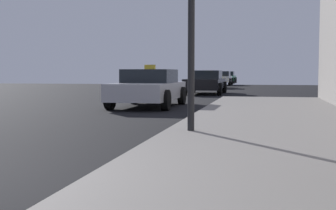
# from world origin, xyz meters

# --- Properties ---
(car_silver) EXTENTS (2.02, 4.27, 1.43)m
(car_silver) POSITION_xyz_m (-0.13, 11.65, 0.65)
(car_silver) COLOR #B7B7BF
(car_silver) RESTS_ON ground_plane
(car_black) EXTENTS (2.02, 4.44, 1.27)m
(car_black) POSITION_xyz_m (0.59, 21.15, 0.65)
(car_black) COLOR black
(car_black) RESTS_ON ground_plane
(car_yellow) EXTENTS (2.01, 4.25, 1.27)m
(car_yellow) POSITION_xyz_m (-0.41, 30.68, 0.65)
(car_yellow) COLOR yellow
(car_yellow) RESTS_ON ground_plane
(car_white) EXTENTS (2.07, 4.27, 1.27)m
(car_white) POSITION_xyz_m (-0.25, 38.43, 0.65)
(car_white) COLOR white
(car_white) RESTS_ON ground_plane
(car_green) EXTENTS (1.99, 4.43, 1.27)m
(car_green) POSITION_xyz_m (-0.28, 45.08, 0.65)
(car_green) COLOR #196638
(car_green) RESTS_ON ground_plane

